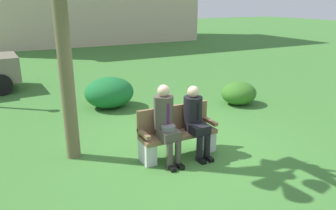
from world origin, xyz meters
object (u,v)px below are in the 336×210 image
seated_man_left (166,120)px  seated_man_right (195,117)px  shrub_near_bench (109,92)px  park_bench (177,134)px  shrub_mid_lawn (239,93)px

seated_man_left → seated_man_right: size_ratio=1.07×
seated_man_right → shrub_near_bench: bearing=99.0°
park_bench → seated_man_right: seated_man_right is taller
seated_man_right → seated_man_left: bearing=179.7°
park_bench → seated_man_left: size_ratio=1.04×
shrub_near_bench → shrub_mid_lawn: bearing=-22.8°
seated_man_left → shrub_near_bench: 3.40m
park_bench → shrub_mid_lawn: (2.97, 1.92, -0.10)m
park_bench → seated_man_right: (0.31, -0.12, 0.31)m
park_bench → shrub_mid_lawn: size_ratio=1.46×
park_bench → seated_man_left: bearing=-157.0°
shrub_near_bench → park_bench: bearing=-86.0°
seated_man_right → shrub_near_bench: (-0.54, 3.39, -0.31)m
park_bench → shrub_mid_lawn: park_bench is taller
park_bench → seated_man_left: 0.47m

